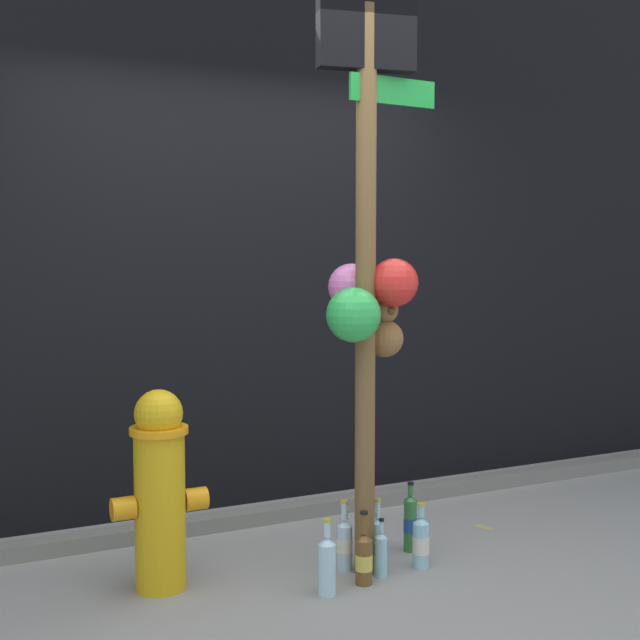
{
  "coord_description": "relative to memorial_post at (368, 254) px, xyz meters",
  "views": [
    {
      "loc": [
        -1.62,
        -3.01,
        1.46
      ],
      "look_at": [
        -0.06,
        0.22,
        1.17
      ],
      "focal_mm": 46.36,
      "sensor_mm": 36.0,
      "label": 1
    }
  ],
  "objects": [
    {
      "name": "ground_plane",
      "position": [
        -0.18,
        -0.23,
        -1.46
      ],
      "size": [
        14.0,
        14.0,
        0.0
      ],
      "primitive_type": "plane",
      "color": "gray"
    },
    {
      "name": "building_wall",
      "position": [
        -0.18,
        1.31,
        0.3
      ],
      "size": [
        10.0,
        0.2,
        3.51
      ],
      "color": "black",
      "rests_on": "ground_plane"
    },
    {
      "name": "curb_strip",
      "position": [
        -0.18,
        0.86,
        -1.42
      ],
      "size": [
        8.0,
        0.12,
        0.08
      ],
      "primitive_type": "cube",
      "color": "slate",
      "rests_on": "ground_plane"
    },
    {
      "name": "memorial_post",
      "position": [
        0.0,
        0.0,
        0.0
      ],
      "size": [
        0.58,
        0.43,
        2.62
      ],
      "color": "brown",
      "rests_on": "ground_plane"
    },
    {
      "name": "fire_hydrant",
      "position": [
        -0.9,
        0.23,
        -1.01
      ],
      "size": [
        0.42,
        0.25,
        0.88
      ],
      "color": "gold",
      "rests_on": "ground_plane"
    },
    {
      "name": "bottle_0",
      "position": [
        0.26,
        -0.06,
        -1.34
      ],
      "size": [
        0.08,
        0.08,
        0.31
      ],
      "color": "#93CCE0",
      "rests_on": "ground_plane"
    },
    {
      "name": "bottle_1",
      "position": [
        0.09,
        0.19,
        -1.29
      ],
      "size": [
        0.07,
        0.07,
        0.39
      ],
      "color": "#337038",
      "rests_on": "ground_plane"
    },
    {
      "name": "bottle_2",
      "position": [
        -0.08,
        -0.12,
        -1.34
      ],
      "size": [
        0.08,
        0.08,
        0.33
      ],
      "color": "brown",
      "rests_on": "ground_plane"
    },
    {
      "name": "bottle_3",
      "position": [
        -0.28,
        -0.15,
        -1.32
      ],
      "size": [
        0.08,
        0.08,
        0.33
      ],
      "color": "#B2DBEA",
      "rests_on": "ground_plane"
    },
    {
      "name": "bottle_4",
      "position": [
        0.08,
        0.05,
        -1.34
      ],
      "size": [
        0.06,
        0.06,
        0.32
      ],
      "color": "#B2DBEA",
      "rests_on": "ground_plane"
    },
    {
      "name": "bottle_5",
      "position": [
        -0.08,
        0.06,
        -1.33
      ],
      "size": [
        0.08,
        0.08,
        0.33
      ],
      "color": "#B2DBEA",
      "rests_on": "ground_plane"
    },
    {
      "name": "bottle_6",
      "position": [
        0.03,
        -0.08,
        -1.35
      ],
      "size": [
        0.06,
        0.06,
        0.27
      ],
      "color": "#93CCE0",
      "rests_on": "ground_plane"
    },
    {
      "name": "bottle_7",
      "position": [
        0.32,
        0.14,
        -1.31
      ],
      "size": [
        0.07,
        0.07,
        0.35
      ],
      "color": "#337038",
      "rests_on": "ground_plane"
    },
    {
      "name": "litter_0",
      "position": [
        0.86,
        0.27,
        -1.46
      ],
      "size": [
        0.08,
        0.11,
        0.01
      ],
      "primitive_type": "cube",
      "rotation": [
        0.0,
        0.0,
        1.91
      ],
      "color": "tan",
      "rests_on": "ground_plane"
    },
    {
      "name": "litter_1",
      "position": [
        0.26,
        0.46,
        -1.46
      ],
      "size": [
        0.09,
        0.08,
        0.01
      ],
      "primitive_type": "cube",
      "rotation": [
        0.0,
        0.0,
        0.46
      ],
      "color": "tan",
      "rests_on": "ground_plane"
    }
  ]
}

